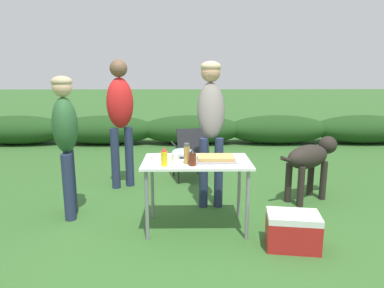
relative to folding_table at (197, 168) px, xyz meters
The scene contains 16 objects.
ground_plane 0.66m from the folding_table, ahead, with size 60.00×60.00×0.00m, color #336028.
shrub_hedge 4.40m from the folding_table, 90.00° to the left, with size 14.40×0.90×0.66m.
folding_table is the anchor object (origin of this frame).
food_tray 0.22m from the folding_table, ahead, with size 0.41×0.28×0.06m.
plate_stack 0.37m from the folding_table, behind, with size 0.23×0.23×0.04m, color white.
mixing_bowl 0.25m from the folding_table, 131.47° to the left, with size 0.25×0.25×0.09m, color #99B2CC.
paper_cup_stack 0.29m from the folding_table, 143.72° to the right, with size 0.08×0.08×0.11m, color white.
spice_jar 0.24m from the folding_table, 128.75° to the right, with size 0.06×0.06×0.21m.
mustard_bottle 0.41m from the folding_table, 146.98° to the right, with size 0.06×0.06×0.18m.
bbq_sauce_bottle 0.25m from the folding_table, 102.98° to the right, with size 0.07×0.07×0.16m.
standing_person_in_navy_coat 0.88m from the folding_table, 74.90° to the left, with size 0.33×0.50×1.76m.
standing_person_in_olive_jacket 1.50m from the folding_table, 167.50° to the left, with size 0.35×0.43×1.59m.
standing_person_in_red_jacket 1.75m from the folding_table, 127.25° to the left, with size 0.46×0.41×1.80m.
dog 1.69m from the folding_table, 28.56° to the left, with size 0.94×0.68×0.80m.
camp_chair_green_behind_table 1.61m from the folding_table, 91.77° to the left, with size 0.59×0.68×0.83m.
cooler_box 1.11m from the folding_table, 26.21° to the right, with size 0.52×0.39×0.34m.
Camera 1 is at (-0.09, -3.40, 1.63)m, focal length 32.00 mm.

